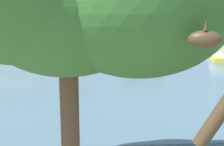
{
  "coord_description": "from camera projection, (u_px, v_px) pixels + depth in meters",
  "views": [
    {
      "loc": [
        0.99,
        -2.36,
        4.88
      ],
      "look_at": [
        2.16,
        11.55,
        2.2
      ],
      "focal_mm": 48.51,
      "sensor_mm": 36.0,
      "label": 1
    }
  ],
  "objects": [
    {
      "name": "harbor_water",
      "position": [
        78.0,
        58.0,
        33.78
      ],
      "size": [
        80.37,
        47.56,
        0.35
      ],
      "primitive_type": "cube",
      "color": "#476675",
      "rests_on": "ground"
    },
    {
      "name": "sailboat_yellow",
      "position": [
        216.0,
        55.0,
        33.02
      ],
      "size": [
        3.38,
        8.47,
        7.38
      ],
      "color": "gold",
      "rests_on": "ground"
    },
    {
      "name": "sailboat_green",
      "position": [
        173.0,
        43.0,
        47.6
      ],
      "size": [
        3.09,
        6.32,
        8.74
      ],
      "color": "#236B42",
      "rests_on": "ground"
    },
    {
      "name": "shade_tree",
      "position": [
        77.0,
        3.0,
        6.97
      ],
      "size": [
        7.07,
        4.7,
        6.99
      ],
      "color": "brown",
      "rests_on": "ground"
    },
    {
      "name": "townhouse_narrow_midrow",
      "position": [
        18.0,
        8.0,
        58.04
      ],
      "size": [
        7.98,
        5.5,
        12.31
      ],
      "color": "beige",
      "rests_on": "ground"
    },
    {
      "name": "townhouse_wide_warehouse",
      "position": [
        75.0,
        12.0,
        58.14
      ],
      "size": [
        7.16,
        5.29,
        11.01
      ],
      "color": "#C6B293",
      "rests_on": "ground"
    },
    {
      "name": "townhouse_corner_house",
      "position": [
        141.0,
        16.0,
        60.39
      ],
      "size": [
        7.79,
        6.95,
        9.18
      ],
      "color": "tan",
      "rests_on": "ground"
    }
  ]
}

